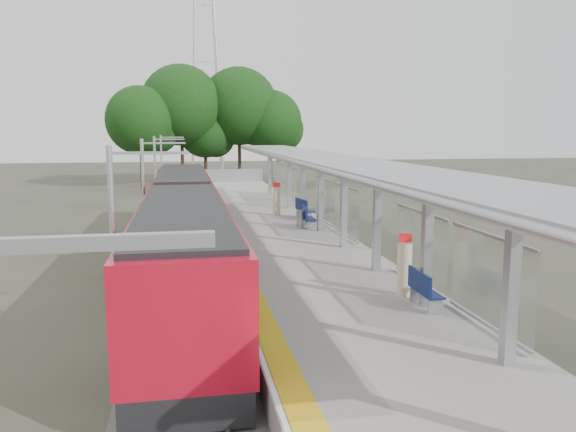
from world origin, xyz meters
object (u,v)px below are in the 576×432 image
at_px(bench_mid, 307,217).
at_px(litter_bin, 301,219).
at_px(info_pillar_near, 404,269).
at_px(train, 183,221).
at_px(bench_near, 423,288).
at_px(info_pillar_far, 277,201).
at_px(bench_far, 304,208).

distance_m(bench_mid, litter_bin, 0.38).
distance_m(info_pillar_near, litter_bin, 11.82).
xyz_separation_m(train, bench_near, (6.36, -9.62, -0.52)).
bearing_deg(bench_near, info_pillar_far, 94.52).
bearing_deg(bench_mid, info_pillar_near, -82.36).
bearing_deg(info_pillar_near, bench_mid, 96.82).
relative_size(train, info_pillar_near, 14.93).
bearing_deg(train, litter_bin, 30.39).
bearing_deg(bench_far, bench_near, -100.72).
relative_size(bench_mid, info_pillar_near, 0.89).
xyz_separation_m(info_pillar_far, litter_bin, (0.46, -4.38, -0.38)).
bearing_deg(info_pillar_far, litter_bin, -64.84).
bearing_deg(train, bench_mid, 27.89).
height_order(bench_mid, info_pillar_far, info_pillar_far).
relative_size(bench_near, litter_bin, 1.71).
height_order(train, info_pillar_near, train).
bearing_deg(litter_bin, info_pillar_far, 96.00).
distance_m(bench_mid, info_pillar_near, 11.64).
relative_size(bench_far, litter_bin, 1.92).
relative_size(info_pillar_near, info_pillar_far, 0.99).
bearing_deg(info_pillar_near, bench_near, -81.33).
distance_m(bench_near, bench_mid, 12.80).
bearing_deg(bench_far, bench_mid, -108.94).
xyz_separation_m(bench_mid, info_pillar_near, (0.30, -11.64, 0.23)).
bearing_deg(litter_bin, bench_mid, -27.50).
height_order(bench_far, info_pillar_near, info_pillar_near).
height_order(bench_near, info_pillar_near, info_pillar_near).
bearing_deg(litter_bin, info_pillar_near, -87.06).
relative_size(train, info_pillar_far, 14.72).
bearing_deg(bench_mid, bench_near, -82.20).
height_order(train, litter_bin, train).
xyz_separation_m(bench_mid, litter_bin, (-0.31, 0.16, -0.14)).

